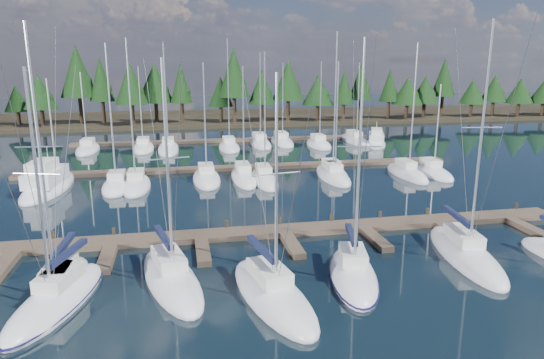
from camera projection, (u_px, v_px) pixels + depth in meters
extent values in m
plane|color=black|center=(257.00, 191.00, 46.97)|extent=(260.00, 260.00, 0.00)
cube|color=#2B2417|center=(212.00, 118.00, 104.08)|extent=(220.00, 30.00, 0.60)
cube|color=brown|center=(283.00, 231.00, 35.49)|extent=(44.00, 2.00, 0.40)
cube|color=brown|center=(3.00, 267.00, 29.29)|extent=(0.90, 4.00, 0.40)
cube|color=brown|center=(107.00, 259.00, 30.40)|extent=(0.90, 4.00, 0.40)
cube|color=brown|center=(203.00, 252.00, 31.52)|extent=(0.90, 4.00, 0.40)
cube|color=brown|center=(293.00, 246.00, 32.63)|extent=(0.90, 4.00, 0.40)
cube|color=brown|center=(376.00, 239.00, 33.74)|extent=(0.90, 4.00, 0.40)
cube|color=brown|center=(455.00, 234.00, 34.86)|extent=(0.90, 4.00, 0.40)
cube|color=brown|center=(528.00, 228.00, 35.97)|extent=(0.90, 4.00, 0.40)
cylinder|color=#32291C|center=(54.00, 238.00, 33.41)|extent=(0.26, 0.26, 0.90)
cylinder|color=#32291C|center=(114.00, 234.00, 34.16)|extent=(0.26, 0.26, 0.90)
cylinder|color=#32291C|center=(172.00, 230.00, 34.90)|extent=(0.26, 0.26, 0.90)
cylinder|color=#32291C|center=(227.00, 226.00, 35.64)|extent=(0.26, 0.26, 0.90)
cylinder|color=#32291C|center=(280.00, 223.00, 36.38)|extent=(0.26, 0.26, 0.90)
cylinder|color=#32291C|center=(331.00, 220.00, 37.12)|extent=(0.26, 0.26, 0.90)
cylinder|color=#32291C|center=(380.00, 217.00, 37.87)|extent=(0.26, 0.26, 0.90)
cylinder|color=#32291C|center=(427.00, 214.00, 38.61)|extent=(0.26, 0.26, 0.90)
cylinder|color=#32291C|center=(473.00, 211.00, 39.35)|extent=(0.26, 0.26, 0.90)
cylinder|color=#32291C|center=(516.00, 208.00, 40.09)|extent=(0.26, 0.26, 0.90)
cube|color=brown|center=(243.00, 167.00, 56.46)|extent=(50.00, 1.80, 0.40)
cube|color=brown|center=(226.00, 140.00, 75.52)|extent=(46.00, 1.80, 0.40)
ellipsoid|color=white|center=(59.00, 293.00, 26.08)|extent=(3.01, 9.20, 1.90)
cube|color=silver|center=(59.00, 269.00, 26.23)|extent=(1.53, 2.98, 0.70)
cylinder|color=silver|center=(41.00, 160.00, 23.87)|extent=(0.17, 0.17, 13.13)
cylinder|color=silver|center=(63.00, 248.00, 27.10)|extent=(0.35, 3.99, 0.12)
cube|color=#131935|center=(63.00, 246.00, 27.06)|extent=(0.57, 3.82, 0.30)
cylinder|color=silver|center=(39.00, 147.00, 23.71)|extent=(2.24, 0.20, 0.07)
cylinder|color=#3F3F44|center=(27.00, 172.00, 22.03)|extent=(0.26, 3.92, 13.44)
cylinder|color=#3F3F44|center=(55.00, 154.00, 26.22)|extent=(0.31, 4.83, 13.44)
ellipsoid|color=white|center=(57.00, 302.00, 25.13)|extent=(5.10, 9.29, 1.90)
cube|color=silver|center=(59.00, 277.00, 25.27)|extent=(2.21, 3.15, 0.70)
cylinder|color=silver|center=(38.00, 185.00, 23.17)|extent=(0.20, 0.20, 11.08)
cylinder|color=silver|center=(68.00, 255.00, 26.13)|extent=(1.25, 3.79, 0.12)
cube|color=#131935|center=(68.00, 253.00, 26.09)|extent=(1.42, 3.68, 0.30)
cylinder|color=silver|center=(37.00, 174.00, 23.04)|extent=(2.28, 0.75, 0.07)
cylinder|color=#3F3F44|center=(14.00, 199.00, 21.36)|extent=(1.15, 3.70, 11.38)
cylinder|color=#3F3F44|center=(64.00, 177.00, 25.49)|extent=(1.41, 4.55, 11.39)
ellipsoid|color=#110C3F|center=(57.00, 301.00, 25.11)|extent=(5.31, 9.66, 0.18)
ellipsoid|color=white|center=(172.00, 281.00, 27.54)|extent=(4.79, 9.68, 1.90)
cube|color=silver|center=(169.00, 258.00, 27.67)|extent=(2.13, 3.24, 0.70)
cylinder|color=silver|center=(167.00, 169.00, 25.55)|extent=(0.19, 0.19, 11.49)
cylinder|color=silver|center=(164.00, 239.00, 28.47)|extent=(1.08, 4.01, 0.12)
cube|color=#131935|center=(164.00, 237.00, 28.44)|extent=(1.26, 3.88, 0.30)
cylinder|color=silver|center=(167.00, 159.00, 25.41)|extent=(2.35, 0.64, 0.07)
cylinder|color=#3F3F44|center=(177.00, 180.00, 23.82)|extent=(0.98, 3.93, 11.80)
cylinder|color=#3F3F44|center=(158.00, 163.00, 27.77)|extent=(1.20, 4.83, 11.80)
ellipsoid|color=white|center=(273.00, 296.00, 25.72)|extent=(4.65, 9.76, 1.90)
cube|color=silver|center=(269.00, 272.00, 25.86)|extent=(2.13, 3.25, 0.70)
cylinder|color=silver|center=(276.00, 185.00, 23.81)|extent=(0.19, 0.19, 10.80)
cylinder|color=silver|center=(262.00, 251.00, 26.69)|extent=(0.93, 4.07, 0.12)
cube|color=#131935|center=(262.00, 249.00, 26.65)|extent=(1.12, 3.93, 0.30)
cylinder|color=silver|center=(276.00, 174.00, 23.68)|extent=(2.53, 0.58, 0.07)
cylinder|color=#3F3F44|center=(294.00, 198.00, 22.03)|extent=(0.83, 3.99, 11.11)
cylinder|color=#3F3F44|center=(258.00, 177.00, 26.07)|extent=(1.02, 4.91, 11.12)
ellipsoid|color=white|center=(353.00, 277.00, 28.05)|extent=(4.27, 8.23, 1.90)
cube|color=silver|center=(353.00, 255.00, 28.14)|extent=(1.95, 2.77, 0.70)
cylinder|color=silver|center=(359.00, 158.00, 25.97)|extent=(0.19, 0.19, 12.49)
cylinder|color=silver|center=(351.00, 237.00, 28.87)|extent=(0.88, 3.40, 0.12)
cube|color=#131935|center=(351.00, 235.00, 28.84)|extent=(1.07, 3.29, 0.30)
cylinder|color=silver|center=(360.00, 147.00, 25.82)|extent=(2.30, 0.58, 0.07)
cylinder|color=#3F3F44|center=(364.00, 168.00, 24.36)|extent=(0.78, 3.33, 12.79)
cylinder|color=#3F3F44|center=(354.00, 154.00, 28.02)|extent=(0.95, 4.09, 12.80)
ellipsoid|color=#110C3F|center=(353.00, 276.00, 28.03)|extent=(4.44, 8.56, 0.18)
ellipsoid|color=white|center=(465.00, 256.00, 31.05)|extent=(4.22, 10.39, 1.90)
cube|color=silver|center=(464.00, 235.00, 31.26)|extent=(1.96, 3.42, 0.70)
cylinder|color=silver|center=(481.00, 139.00, 28.73)|extent=(0.18, 0.18, 13.61)
cylinder|color=silver|center=(457.00, 218.00, 32.25)|extent=(0.80, 4.41, 0.12)
cube|color=#131935|center=(457.00, 216.00, 32.22)|extent=(1.00, 4.24, 0.30)
cylinder|color=silver|center=(482.00, 127.00, 28.57)|extent=(2.41, 0.44, 0.07)
cylinder|color=#3F3F44|center=(499.00, 148.00, 26.66)|extent=(0.70, 4.32, 13.92)
cylinder|color=#3F3F44|center=(462.00, 135.00, 31.36)|extent=(0.86, 5.32, 13.92)
ellipsoid|color=white|center=(59.00, 183.00, 49.45)|extent=(2.60, 7.79, 1.90)
cube|color=silver|center=(58.00, 171.00, 49.54)|extent=(1.43, 2.49, 0.70)
cylinder|color=silver|center=(52.00, 128.00, 47.72)|extent=(0.16, 0.16, 9.68)
ellipsoid|color=white|center=(117.00, 187.00, 47.74)|extent=(2.77, 7.10, 1.90)
cube|color=silver|center=(116.00, 175.00, 47.79)|extent=(1.52, 2.27, 0.70)
cylinder|color=silver|center=(111.00, 114.00, 45.65)|extent=(0.16, 0.16, 12.90)
ellipsoid|color=white|center=(136.00, 186.00, 48.17)|extent=(2.76, 8.27, 1.90)
cube|color=silver|center=(136.00, 174.00, 48.28)|extent=(1.52, 2.65, 0.70)
cylinder|color=silver|center=(131.00, 111.00, 45.98)|extent=(0.16, 0.16, 13.35)
ellipsoid|color=white|center=(207.00, 180.00, 50.91)|extent=(2.82, 8.52, 1.90)
cube|color=silver|center=(206.00, 168.00, 51.03)|extent=(1.55, 2.73, 0.70)
cylinder|color=silver|center=(205.00, 119.00, 48.97)|extent=(0.16, 0.16, 11.13)
ellipsoid|color=white|center=(244.00, 178.00, 51.44)|extent=(2.52, 9.16, 1.90)
cube|color=silver|center=(243.00, 166.00, 51.59)|extent=(1.38, 2.93, 0.70)
cylinder|color=silver|center=(243.00, 120.00, 49.51)|extent=(0.16, 0.16, 10.81)
ellipsoid|color=white|center=(264.00, 180.00, 50.52)|extent=(2.46, 8.65, 1.90)
cube|color=silver|center=(264.00, 168.00, 50.65)|extent=(1.35, 2.77, 0.70)
cylinder|color=silver|center=(265.00, 114.00, 48.45)|extent=(0.16, 0.16, 12.16)
ellipsoid|color=white|center=(334.00, 178.00, 51.70)|extent=(2.69, 8.06, 1.90)
cube|color=silver|center=(333.00, 166.00, 51.79)|extent=(1.48, 2.58, 0.70)
cylinder|color=silver|center=(337.00, 118.00, 49.76)|extent=(0.16, 0.16, 11.24)
ellipsoid|color=white|center=(332.00, 174.00, 53.35)|extent=(2.81, 7.27, 1.90)
cube|color=silver|center=(331.00, 163.00, 53.41)|extent=(1.55, 2.32, 0.70)
cylinder|color=silver|center=(335.00, 101.00, 51.10)|extent=(0.16, 0.16, 14.24)
ellipsoid|color=white|center=(407.00, 175.00, 53.13)|extent=(2.43, 8.67, 1.90)
cube|color=silver|center=(406.00, 163.00, 53.25)|extent=(1.34, 2.78, 0.70)
cylinder|color=silver|center=(413.00, 107.00, 50.95)|extent=(0.16, 0.16, 13.09)
ellipsoid|color=white|center=(432.00, 173.00, 53.71)|extent=(2.60, 7.99, 1.90)
cube|color=silver|center=(431.00, 162.00, 53.80)|extent=(1.43, 2.56, 0.70)
cylinder|color=silver|center=(438.00, 126.00, 52.06)|extent=(0.16, 0.16, 8.89)
ellipsoid|color=white|center=(88.00, 150.00, 67.58)|extent=(2.89, 9.11, 1.90)
cube|color=silver|center=(88.00, 141.00, 67.73)|extent=(1.59, 2.91, 0.70)
cylinder|color=silver|center=(83.00, 109.00, 65.77)|extent=(0.16, 0.16, 9.80)
ellipsoid|color=white|center=(143.00, 149.00, 68.65)|extent=(2.92, 8.58, 1.90)
cube|color=silver|center=(143.00, 140.00, 68.77)|extent=(1.61, 2.74, 0.70)
cylinder|color=silver|center=(140.00, 106.00, 66.78)|extent=(0.16, 0.16, 10.52)
ellipsoid|color=white|center=(169.00, 149.00, 68.08)|extent=(2.89, 10.91, 1.90)
cube|color=silver|center=(168.00, 140.00, 68.32)|extent=(1.59, 3.49, 0.70)
cylinder|color=silver|center=(166.00, 94.00, 65.72)|extent=(0.16, 0.16, 13.73)
ellipsoid|color=white|center=(229.00, 148.00, 69.21)|extent=(2.88, 7.95, 1.90)
cube|color=silver|center=(229.00, 139.00, 69.30)|extent=(1.58, 2.55, 0.70)
cylinder|color=silver|center=(228.00, 92.00, 66.92)|extent=(0.16, 0.16, 14.25)
ellipsoid|color=white|center=(260.00, 144.00, 72.72)|extent=(2.90, 10.28, 1.90)
cube|color=silver|center=(259.00, 135.00, 72.92)|extent=(1.59, 3.29, 0.70)
cylinder|color=silver|center=(260.00, 96.00, 70.54)|extent=(0.16, 0.16, 12.42)
ellipsoid|color=white|center=(282.00, 142.00, 74.00)|extent=(2.99, 9.91, 1.90)
cube|color=silver|center=(281.00, 134.00, 74.18)|extent=(1.64, 3.17, 0.70)
cylinder|color=silver|center=(283.00, 101.00, 72.00)|extent=(0.16, 0.16, 10.99)
ellipsoid|color=white|center=(319.00, 145.00, 71.53)|extent=(2.99, 8.00, 1.90)
cube|color=silver|center=(318.00, 137.00, 71.62)|extent=(1.64, 2.56, 0.70)
cylinder|color=silver|center=(321.00, 101.00, 69.60)|extent=(0.16, 0.16, 11.21)
ellipsoid|color=white|center=(355.00, 141.00, 75.06)|extent=(2.75, 10.78, 1.90)
cube|color=silver|center=(354.00, 133.00, 75.28)|extent=(1.51, 3.45, 0.70)
cylinder|color=silver|center=(358.00, 100.00, 73.02)|extent=(0.16, 0.16, 11.02)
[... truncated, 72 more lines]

